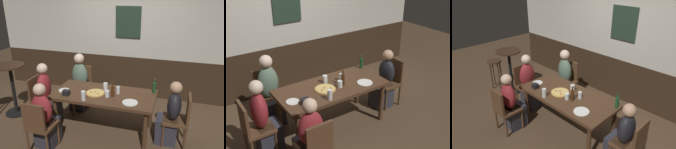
# 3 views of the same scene
# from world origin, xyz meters

# --- Properties ---
(ground_plane) EXTENTS (12.00, 12.00, 0.00)m
(ground_plane) POSITION_xyz_m (0.00, 0.00, 0.00)
(ground_plane) COLOR #4C3826
(wall_back) EXTENTS (6.40, 0.13, 2.60)m
(wall_back) POSITION_xyz_m (0.00, 1.65, 1.30)
(wall_back) COLOR #332316
(wall_back) RESTS_ON ground_plane
(dining_table) EXTENTS (1.75, 0.82, 0.74)m
(dining_table) POSITION_xyz_m (0.00, 0.00, 0.66)
(dining_table) COLOR #472D1C
(dining_table) RESTS_ON ground_plane
(chair_head_east) EXTENTS (0.40, 0.40, 0.88)m
(chair_head_east) POSITION_xyz_m (1.29, 0.00, 0.50)
(chair_head_east) COLOR #513521
(chair_head_east) RESTS_ON ground_plane
(chair_head_west) EXTENTS (0.40, 0.40, 0.88)m
(chair_head_west) POSITION_xyz_m (-1.29, 0.00, 0.50)
(chair_head_west) COLOR #513521
(chair_head_west) RESTS_ON ground_plane
(chair_left_far) EXTENTS (0.40, 0.40, 0.88)m
(chair_left_far) POSITION_xyz_m (-0.77, 0.83, 0.50)
(chair_left_far) COLOR #513521
(chair_left_far) RESTS_ON ground_plane
(chair_left_near) EXTENTS (0.40, 0.40, 0.88)m
(chair_left_near) POSITION_xyz_m (-0.77, -0.83, 0.50)
(chair_left_near) COLOR #513521
(chair_left_near) RESTS_ON ground_plane
(person_head_east) EXTENTS (0.37, 0.34, 1.10)m
(person_head_east) POSITION_xyz_m (1.13, 0.00, 0.46)
(person_head_east) COLOR #2D2D38
(person_head_east) RESTS_ON ground_plane
(person_head_west) EXTENTS (0.37, 0.34, 1.17)m
(person_head_west) POSITION_xyz_m (-1.13, 0.00, 0.50)
(person_head_west) COLOR #2D2D38
(person_head_west) RESTS_ON ground_plane
(person_left_far) EXTENTS (0.34, 0.37, 1.20)m
(person_left_far) POSITION_xyz_m (-0.77, 0.67, 0.51)
(person_left_far) COLOR #2D2D38
(person_left_far) RESTS_ON ground_plane
(person_left_near) EXTENTS (0.34, 0.37, 1.12)m
(person_left_near) POSITION_xyz_m (-0.77, -0.66, 0.47)
(person_left_near) COLOR #2D2D38
(person_left_near) RESTS_ON ground_plane
(pizza) EXTENTS (0.32, 0.32, 0.03)m
(pizza) POSITION_xyz_m (-0.14, -0.04, 0.75)
(pizza) COLOR tan
(pizza) RESTS_ON dining_table
(beer_glass_half) EXTENTS (0.06, 0.06, 0.13)m
(beer_glass_half) POSITION_xyz_m (0.23, 0.07, 0.79)
(beer_glass_half) COLOR silver
(beer_glass_half) RESTS_ON dining_table
(beer_glass_tall) EXTENTS (0.07, 0.07, 0.16)m
(beer_glass_tall) POSITION_xyz_m (-0.24, -0.32, 0.81)
(beer_glass_tall) COLOR silver
(beer_glass_tall) RESTS_ON dining_table
(pint_glass_amber) EXTENTS (0.08, 0.08, 0.11)m
(pint_glass_amber) POSITION_xyz_m (0.09, -0.10, 0.79)
(pint_glass_amber) COLOR silver
(pint_glass_amber) RESTS_ON dining_table
(highball_clear) EXTENTS (0.08, 0.08, 0.13)m
(highball_clear) POSITION_xyz_m (-0.02, 0.16, 0.79)
(highball_clear) COLOR silver
(highball_clear) RESTS_ON dining_table
(beer_bottle_green) EXTENTS (0.06, 0.06, 0.25)m
(beer_bottle_green) POSITION_xyz_m (0.82, 0.29, 0.84)
(beer_bottle_green) COLOR #194723
(beer_bottle_green) RESTS_ON dining_table
(beer_bottle_brown) EXTENTS (0.06, 0.06, 0.26)m
(beer_bottle_brown) POSITION_xyz_m (0.17, -0.06, 0.84)
(beer_bottle_brown) COLOR #42230F
(beer_bottle_brown) RESTS_ON dining_table
(plate_white_large) EXTENTS (0.25, 0.25, 0.01)m
(plate_white_large) POSITION_xyz_m (0.50, -0.21, 0.75)
(plate_white_large) COLOR white
(plate_white_large) RESTS_ON dining_table
(plate_white_small) EXTENTS (0.19, 0.19, 0.01)m
(plate_white_small) POSITION_xyz_m (-0.72, -0.09, 0.75)
(plate_white_small) COLOR white
(plate_white_small) RESTS_ON dining_table
(condiment_caddy) EXTENTS (0.11, 0.09, 0.09)m
(condiment_caddy) POSITION_xyz_m (-0.59, -0.24, 0.79)
(condiment_caddy) COLOR black
(condiment_caddy) RESTS_ON dining_table
(side_bar_table) EXTENTS (0.56, 0.56, 1.05)m
(side_bar_table) POSITION_xyz_m (-1.95, 0.07, 0.62)
(side_bar_table) COLOR black
(side_bar_table) RESTS_ON ground_plane
(bar_stool) EXTENTS (0.34, 0.34, 0.72)m
(bar_stool) POSITION_xyz_m (-2.40, -0.08, 0.56)
(bar_stool) COLOR #422B1C
(bar_stool) RESTS_ON ground_plane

